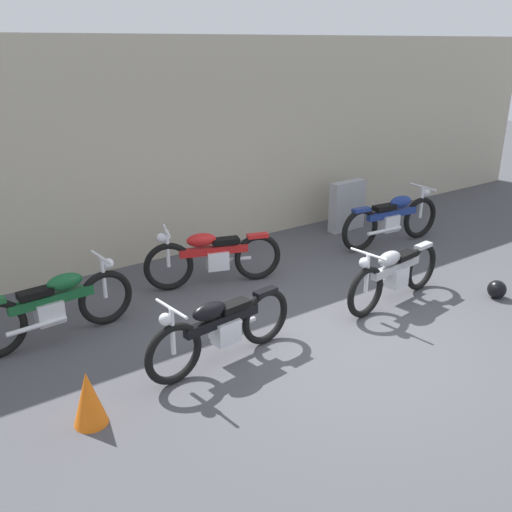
{
  "coord_description": "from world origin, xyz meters",
  "views": [
    {
      "loc": [
        -4.28,
        -4.16,
        3.34
      ],
      "look_at": [
        -0.08,
        1.75,
        0.55
      ],
      "focal_mm": 39.2,
      "sensor_mm": 36.0,
      "label": 1
    }
  ],
  "objects_px": {
    "stone_marker": "(347,206)",
    "traffic_cone": "(89,398)",
    "motorcycle_silver": "(394,274)",
    "motorcycle_green": "(54,306)",
    "motorcycle_red": "(213,256)",
    "motorcycle_black": "(221,328)",
    "helmet": "(497,289)",
    "motorcycle_blue": "(392,219)"
  },
  "relations": [
    {
      "from": "stone_marker",
      "to": "traffic_cone",
      "type": "relative_size",
      "value": 1.69
    },
    {
      "from": "motorcycle_silver",
      "to": "motorcycle_green",
      "type": "xyz_separation_m",
      "value": [
        -4.04,
        1.63,
        0.01
      ]
    },
    {
      "from": "motorcycle_red",
      "to": "motorcycle_black",
      "type": "bearing_deg",
      "value": 79.55
    },
    {
      "from": "helmet",
      "to": "traffic_cone",
      "type": "distance_m",
      "value": 5.61
    },
    {
      "from": "motorcycle_silver",
      "to": "motorcycle_blue",
      "type": "relative_size",
      "value": 0.91
    },
    {
      "from": "helmet",
      "to": "traffic_cone",
      "type": "bearing_deg",
      "value": 173.88
    },
    {
      "from": "motorcycle_black",
      "to": "motorcycle_blue",
      "type": "bearing_deg",
      "value": -166.36
    },
    {
      "from": "traffic_cone",
      "to": "motorcycle_blue",
      "type": "relative_size",
      "value": 0.26
    },
    {
      "from": "motorcycle_blue",
      "to": "motorcycle_green",
      "type": "bearing_deg",
      "value": -174.73
    },
    {
      "from": "motorcycle_green",
      "to": "motorcycle_red",
      "type": "bearing_deg",
      "value": 3.64
    },
    {
      "from": "motorcycle_red",
      "to": "traffic_cone",
      "type": "bearing_deg",
      "value": 57.05
    },
    {
      "from": "traffic_cone",
      "to": "motorcycle_blue",
      "type": "distance_m",
      "value": 6.33
    },
    {
      "from": "stone_marker",
      "to": "helmet",
      "type": "height_order",
      "value": "stone_marker"
    },
    {
      "from": "helmet",
      "to": "motorcycle_black",
      "type": "bearing_deg",
      "value": 168.62
    },
    {
      "from": "motorcycle_red",
      "to": "motorcycle_green",
      "type": "relative_size",
      "value": 0.97
    },
    {
      "from": "stone_marker",
      "to": "traffic_cone",
      "type": "distance_m",
      "value": 6.63
    },
    {
      "from": "motorcycle_red",
      "to": "motorcycle_green",
      "type": "xyz_separation_m",
      "value": [
        -2.36,
        -0.3,
        -0.0
      ]
    },
    {
      "from": "stone_marker",
      "to": "helmet",
      "type": "relative_size",
      "value": 3.64
    },
    {
      "from": "motorcycle_black",
      "to": "motorcycle_blue",
      "type": "distance_m",
      "value": 4.76
    },
    {
      "from": "helmet",
      "to": "motorcycle_green",
      "type": "distance_m",
      "value": 5.84
    },
    {
      "from": "helmet",
      "to": "traffic_cone",
      "type": "xyz_separation_m",
      "value": [
        -5.57,
        0.6,
        0.15
      ]
    },
    {
      "from": "motorcycle_black",
      "to": "motorcycle_silver",
      "type": "distance_m",
      "value": 2.71
    },
    {
      "from": "traffic_cone",
      "to": "motorcycle_green",
      "type": "bearing_deg",
      "value": 82.18
    },
    {
      "from": "stone_marker",
      "to": "motorcycle_red",
      "type": "distance_m",
      "value": 3.47
    },
    {
      "from": "helmet",
      "to": "motorcycle_silver",
      "type": "bearing_deg",
      "value": 150.0
    },
    {
      "from": "motorcycle_blue",
      "to": "motorcycle_red",
      "type": "distance_m",
      "value": 3.48
    },
    {
      "from": "traffic_cone",
      "to": "motorcycle_black",
      "type": "distance_m",
      "value": 1.59
    },
    {
      "from": "motorcycle_green",
      "to": "motorcycle_black",
      "type": "bearing_deg",
      "value": -53.43
    },
    {
      "from": "motorcycle_blue",
      "to": "motorcycle_red",
      "type": "relative_size",
      "value": 1.09
    },
    {
      "from": "motorcycle_black",
      "to": "motorcycle_silver",
      "type": "relative_size",
      "value": 1.0
    },
    {
      "from": "stone_marker",
      "to": "helmet",
      "type": "bearing_deg",
      "value": -97.06
    },
    {
      "from": "stone_marker",
      "to": "motorcycle_silver",
      "type": "height_order",
      "value": "stone_marker"
    },
    {
      "from": "motorcycle_blue",
      "to": "motorcycle_green",
      "type": "height_order",
      "value": "motorcycle_blue"
    },
    {
      "from": "motorcycle_red",
      "to": "helmet",
      "type": "bearing_deg",
      "value": 156.4
    },
    {
      "from": "motorcycle_blue",
      "to": "motorcycle_green",
      "type": "relative_size",
      "value": 1.06
    },
    {
      "from": "motorcycle_silver",
      "to": "motorcycle_red",
      "type": "bearing_deg",
      "value": -55.57
    },
    {
      "from": "traffic_cone",
      "to": "motorcycle_green",
      "type": "height_order",
      "value": "motorcycle_green"
    },
    {
      "from": "motorcycle_green",
      "to": "motorcycle_blue",
      "type": "bearing_deg",
      "value": -3.61
    },
    {
      "from": "motorcycle_black",
      "to": "motorcycle_green",
      "type": "bearing_deg",
      "value": -55.42
    },
    {
      "from": "traffic_cone",
      "to": "motorcycle_red",
      "type": "relative_size",
      "value": 0.28
    },
    {
      "from": "traffic_cone",
      "to": "motorcycle_black",
      "type": "xyz_separation_m",
      "value": [
        1.57,
        0.21,
        0.15
      ]
    },
    {
      "from": "stone_marker",
      "to": "motorcycle_black",
      "type": "height_order",
      "value": "stone_marker"
    }
  ]
}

